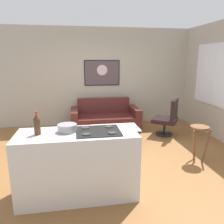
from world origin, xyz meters
The scene contains 11 objects.
ground centered at (0.00, 0.00, -0.02)m, with size 6.40×6.40×0.04m, color brown.
back_wall centered at (0.00, 2.42, 1.40)m, with size 6.40×0.05×2.80m, color #B4AC98.
couch centered at (-0.01, 1.80, 0.28)m, with size 1.85×0.90×0.84m.
coffee_table centered at (0.05, 0.54, 0.40)m, with size 1.04×0.65×0.43m.
armchair centered at (1.50, 1.01, 0.46)m, with size 0.80×0.81×0.95m.
bar_stool centered at (1.46, -0.49, 0.54)m, with size 0.38×0.38×0.70m.
kitchen_counter centered at (-0.79, -1.19, 0.47)m, with size 1.63×0.67×0.96m.
soda_bottle centered at (-1.30, -1.19, 1.07)m, with size 0.09×0.09×0.31m.
mixing_bowl centered at (-0.92, -1.13, 0.99)m, with size 0.26×0.26×0.10m.
wall_painting centered at (-0.01, 2.38, 1.53)m, with size 1.03×0.03×0.73m.
window centered at (2.59, 0.90, 1.54)m, with size 0.03×1.60×1.51m.
Camera 1 is at (-0.79, -4.08, 1.90)m, focal length 35.38 mm.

